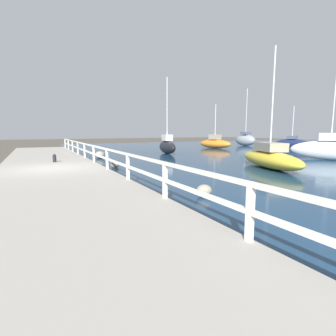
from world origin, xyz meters
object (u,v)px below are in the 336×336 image
sailboat_black (167,146)px  sailboat_navy (292,143)px  sailboat_orange (215,143)px  sailboat_gray (245,140)px  mooring_bollard (54,158)px  sailboat_white (330,149)px  sailboat_yellow (270,158)px

sailboat_black → sailboat_navy: (15.82, -0.30, -0.08)m
sailboat_black → sailboat_orange: (8.43, 4.27, -0.09)m
sailboat_navy → sailboat_orange: (-7.39, 4.57, -0.01)m
sailboat_gray → sailboat_orange: bearing=-168.6°
mooring_bollard → sailboat_white: size_ratio=0.06×
sailboat_navy → sailboat_yellow: 18.17m
sailboat_black → mooring_bollard: bearing=-143.6°
sailboat_black → sailboat_white: sailboat_white is taller
sailboat_navy → sailboat_orange: bearing=132.1°
mooring_bollard → sailboat_yellow: 11.80m
sailboat_black → sailboat_white: bearing=-42.1°
sailboat_orange → sailboat_gray: sailboat_gray is taller
sailboat_navy → mooring_bollard: bearing=174.0°
sailboat_yellow → sailboat_black: bearing=115.4°
mooring_bollard → sailboat_navy: size_ratio=0.10×
sailboat_white → sailboat_yellow: bearing=167.3°
sailboat_black → sailboat_navy: 15.83m
sailboat_gray → sailboat_white: sailboat_white is taller
sailboat_gray → sailboat_white: size_ratio=0.92×
sailboat_black → sailboat_white: 12.32m
sailboat_orange → sailboat_white: bearing=-107.3°
mooring_bollard → sailboat_orange: sailboat_orange is taller
sailboat_black → sailboat_gray: sailboat_gray is taller
sailboat_yellow → sailboat_white: bearing=28.5°
sailboat_black → sailboat_orange: 9.45m
sailboat_white → mooring_bollard: bearing=143.8°
sailboat_black → sailboat_orange: bearing=36.3°
sailboat_orange → sailboat_black: bearing=-167.2°
sailboat_yellow → sailboat_white: size_ratio=0.76×
sailboat_black → sailboat_white: size_ratio=0.79×
sailboat_navy → sailboat_black: bearing=162.8°
mooring_bollard → sailboat_navy: 25.68m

